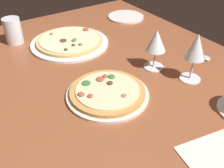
{
  "coord_description": "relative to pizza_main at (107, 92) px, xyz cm",
  "views": [
    {
      "loc": [
        57.0,
        -40.14,
        55.15
      ],
      "look_at": [
        1.01,
        -2.39,
        7.0
      ],
      "focal_mm": 41.6,
      "sensor_mm": 36.0,
      "label": 1
    }
  ],
  "objects": [
    {
      "name": "paper_menu",
      "position": [
        34.79,
        11.34,
        -1.07
      ],
      "size": [
        14.97,
        22.9,
        0.3
      ],
      "primitive_type": "cube",
      "rotation": [
        0.0,
        0.0,
        -0.19
      ],
      "color": "silver",
      "rests_on": "dining_table"
    },
    {
      "name": "wine_glass_near",
      "position": [
        8.19,
        29.0,
        10.66
      ],
      "size": [
        7.37,
        7.37,
        17.01
      ],
      "color": "silver",
      "rests_on": "dining_table"
    },
    {
      "name": "pizza_side",
      "position": [
        -39.35,
        6.28,
        -0.03
      ],
      "size": [
        33.28,
        33.28,
        3.39
      ],
      "color": "white",
      "rests_on": "dining_table"
    },
    {
      "name": "dining_table",
      "position": [
        -1.96,
        4.79,
        -3.22
      ],
      "size": [
        150.0,
        110.0,
        4.0
      ],
      "primitive_type": "cube",
      "color": "brown",
      "rests_on": "ground"
    },
    {
      "name": "side_plate",
      "position": [
        -50.8,
        44.84,
        -0.77
      ],
      "size": [
        18.72,
        18.72,
        0.9
      ],
      "primitive_type": "cylinder",
      "color": "silver",
      "rests_on": "dining_table"
    },
    {
      "name": "spoon",
      "position": [
        1.79,
        43.9,
        -0.76
      ],
      "size": [
        5.72,
        9.39,
        1.0
      ],
      "color": "silver",
      "rests_on": "dining_table"
    },
    {
      "name": "water_glass",
      "position": [
        -54.13,
        -12.7,
        3.48
      ],
      "size": [
        7.25,
        7.25,
        11.0
      ],
      "color": "silver",
      "rests_on": "dining_table"
    },
    {
      "name": "pizza_main",
      "position": [
        0.0,
        0.0,
        0.0
      ],
      "size": [
        26.37,
        26.37,
        3.36
      ],
      "color": "silver",
      "rests_on": "dining_table"
    },
    {
      "name": "wine_glass_far",
      "position": [
        -4.75,
        23.7,
        9.03
      ],
      "size": [
        7.51,
        7.51,
        14.82
      ],
      "color": "silver",
      "rests_on": "dining_table"
    }
  ]
}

